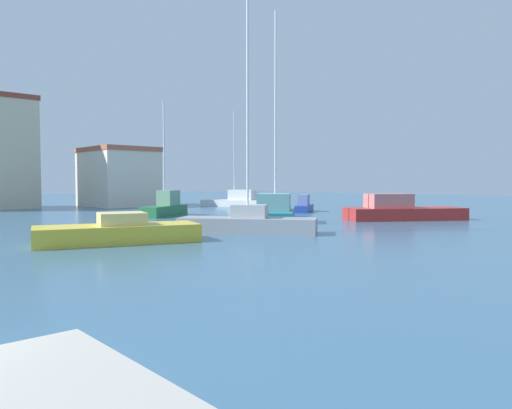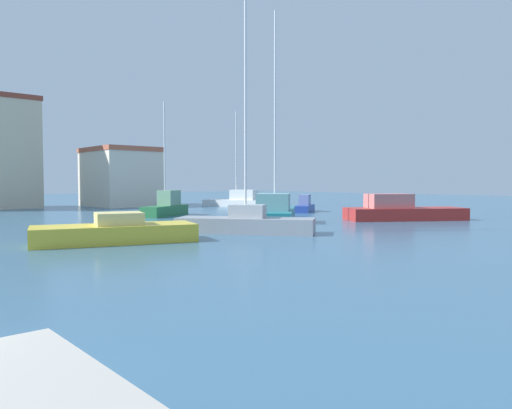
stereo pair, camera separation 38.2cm
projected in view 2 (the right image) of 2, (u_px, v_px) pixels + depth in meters
water at (142, 225)px, 29.72m from camera, size 160.00×160.00×0.00m
sailboat_teal_inner_mooring at (274, 211)px, 32.15m from camera, size 8.21×7.79×13.93m
motorboat_yellow_outer_mooring at (116, 232)px, 21.21m from camera, size 7.29×4.39×1.32m
sailboat_grey_center_channel at (246, 222)px, 25.12m from camera, size 5.92×6.86×11.87m
sailboat_green_behind_lamppost at (166, 206)px, 37.92m from camera, size 5.16×3.83×8.87m
motorboat_red_near_pier at (401, 211)px, 33.70m from camera, size 8.33×6.66×1.83m
motorboat_blue_far_left at (305, 206)px, 42.85m from camera, size 4.27×3.46×1.52m
sailboat_white_distant_east at (238, 200)px, 51.74m from camera, size 5.01×7.37×10.17m
harbor_office at (120, 177)px, 53.03m from camera, size 6.35×8.25×6.36m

